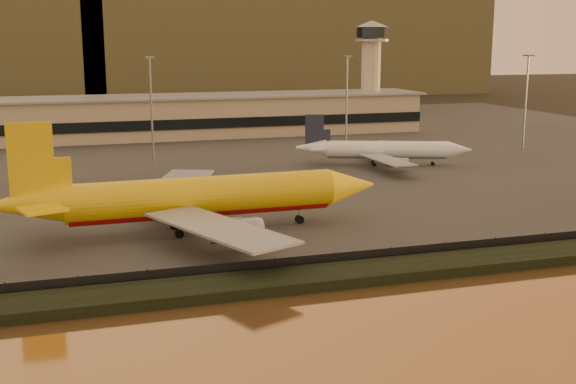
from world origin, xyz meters
name	(u,v)px	position (x,y,z in m)	size (l,w,h in m)	color
ground	(290,245)	(0.00, 0.00, 0.00)	(900.00, 900.00, 0.00)	black
embankment	(331,277)	(0.00, -17.00, 0.70)	(320.00, 7.00, 1.40)	black
tarmac	(184,151)	(0.00, 95.00, 0.10)	(320.00, 220.00, 0.20)	#2D2D2D
perimeter_fence	(320,263)	(0.00, -13.00, 1.30)	(300.00, 0.05, 2.20)	black
terminal_building	(119,119)	(-14.52, 125.55, 6.25)	(202.00, 25.00, 12.60)	tan
control_tower	(371,64)	(70.00, 131.00, 21.66)	(11.20, 11.20, 35.50)	tan
apron_light_masts	(256,97)	(15.00, 75.00, 15.70)	(152.20, 12.20, 25.40)	slate
distant_hills	(76,37)	(-20.74, 340.00, 31.39)	(470.00, 160.00, 70.00)	brown
dhl_cargo_jet	(196,198)	(-11.68, 11.07, 5.55)	(59.80, 58.79, 17.92)	#E1B40B
white_narrowbody_jet	(383,150)	(41.71, 58.35, 3.78)	(40.53, 38.42, 12.01)	white
gse_vehicle_yellow	(300,202)	(9.02, 22.68, 1.08)	(3.92, 1.76, 1.76)	#E1B40B
gse_vehicle_white	(163,200)	(-14.23, 31.29, 1.19)	(4.40, 1.98, 1.98)	white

